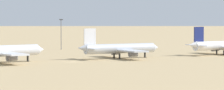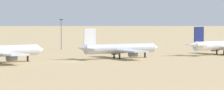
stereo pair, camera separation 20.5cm
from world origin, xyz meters
name	(u,v)px [view 1 (the left image)]	position (x,y,z in m)	size (l,w,h in m)	color
ground	(72,62)	(0.00, 0.00, 0.00)	(4000.00, 4000.00, 0.00)	tan
parked_jet_white_3	(119,49)	(24.35, 9.82, 4.12)	(38.12, 32.12, 12.59)	silver
parked_jet_navy_4	(222,45)	(77.52, 13.79, 4.20)	(38.74, 32.91, 12.80)	white
light_pole_west	(61,32)	(25.07, 83.27, 9.11)	(1.80, 0.50, 15.79)	#59595E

